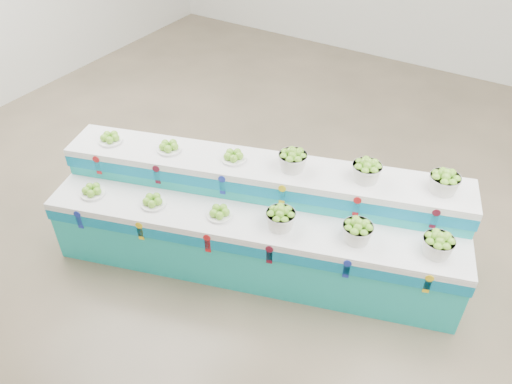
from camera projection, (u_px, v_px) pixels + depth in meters
ground at (278, 230)px, 5.53m from camera, size 10.00×10.00×0.00m
display_stand at (256, 221)px, 4.88m from camera, size 4.08×2.14×1.02m
plate_lower_left at (92, 190)px, 4.84m from camera, size 0.31×0.31×0.10m
plate_lower_mid at (153, 200)px, 4.72m from camera, size 0.31×0.31×0.10m
plate_lower_right at (219, 212)px, 4.59m from camera, size 0.31×0.31×0.10m
basket_lower_left at (281, 218)px, 4.45m from camera, size 0.34×0.34×0.21m
basket_lower_mid at (357, 231)px, 4.32m from camera, size 0.34×0.34×0.21m
basket_lower_right at (438, 244)px, 4.19m from camera, size 0.34×0.34×0.21m
plate_upper_left at (110, 137)px, 5.02m from camera, size 0.31×0.31×0.10m
plate_upper_mid at (169, 146)px, 4.90m from camera, size 0.31×0.31×0.10m
plate_upper_right at (233, 156)px, 4.77m from camera, size 0.31×0.31×0.10m
basket_upper_left at (293, 160)px, 4.63m from camera, size 0.34×0.34×0.21m
basket_upper_mid at (367, 170)px, 4.50m from camera, size 0.34×0.34×0.21m
basket_upper_right at (444, 182)px, 4.37m from camera, size 0.34×0.34×0.21m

